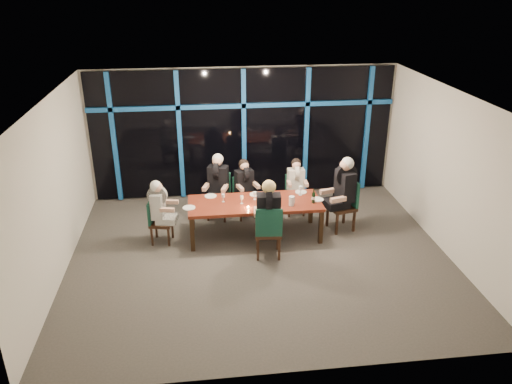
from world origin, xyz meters
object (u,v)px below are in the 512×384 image
at_px(chair_far_left, 219,193).
at_px(diner_far_left, 218,177).
at_px(diner_end_left, 160,203).
at_px(wine_bottle, 313,198).
at_px(chair_near_mid, 269,229).
at_px(diner_near_mid, 268,207).
at_px(dining_table, 255,205).
at_px(diner_far_mid, 245,180).
at_px(chair_end_right, 346,202).
at_px(diner_far_right, 296,179).
at_px(water_pitcher, 292,201).
at_px(diner_end_right, 343,184).
at_px(chair_end_left, 157,219).
at_px(chair_far_mid, 243,194).
at_px(chair_far_right, 295,192).

relative_size(chair_far_left, diner_far_left, 1.03).
bearing_deg(diner_end_left, wine_bottle, -82.24).
bearing_deg(diner_far_left, chair_far_left, 90.00).
distance_m(chair_near_mid, diner_near_mid, 0.42).
relative_size(dining_table, diner_end_left, 3.02).
bearing_deg(diner_far_mid, chair_near_mid, -98.35).
height_order(chair_end_right, diner_far_right, diner_far_right).
bearing_deg(chair_far_left, water_pitcher, -24.76).
bearing_deg(diner_end_right, water_pitcher, -87.06).
bearing_deg(water_pitcher, diner_end_left, -166.75).
bearing_deg(chair_end_left, water_pitcher, -84.50).
bearing_deg(dining_table, chair_far_mid, 97.82).
distance_m(chair_far_left, wine_bottle, 2.15).
distance_m(chair_far_mid, chair_near_mid, 1.84).
height_order(chair_far_mid, diner_far_right, diner_far_right).
height_order(chair_far_left, diner_end_left, diner_end_left).
bearing_deg(wine_bottle, chair_far_mid, 138.03).
height_order(chair_far_mid, chair_near_mid, chair_near_mid).
relative_size(diner_far_right, diner_near_mid, 0.82).
relative_size(diner_end_left, diner_end_right, 0.83).
bearing_deg(chair_end_right, water_pitcher, -87.27).
height_order(chair_end_right, diner_near_mid, diner_near_mid).
xyz_separation_m(dining_table, diner_end_left, (-1.83, -0.02, 0.16)).
bearing_deg(wine_bottle, diner_far_left, 149.02).
bearing_deg(diner_end_left, diner_far_left, -40.50).
relative_size(dining_table, chair_far_right, 3.01).
bearing_deg(chair_far_right, chair_near_mid, -113.99).
bearing_deg(diner_far_right, chair_end_right, -41.69).
bearing_deg(diner_far_right, diner_far_left, -178.95).
xyz_separation_m(diner_near_mid, wine_bottle, (0.97, 0.59, -0.14)).
bearing_deg(diner_far_mid, diner_end_left, -169.17).
relative_size(dining_table, chair_end_left, 2.94).
bearing_deg(diner_far_left, chair_end_right, 0.63).
bearing_deg(chair_far_right, diner_far_right, -90.00).
bearing_deg(diner_near_mid, chair_far_left, -59.85).
bearing_deg(chair_near_mid, chair_far_right, -109.35).
relative_size(chair_near_mid, diner_far_mid, 1.20).
xyz_separation_m(dining_table, chair_end_right, (1.88, 0.11, -0.09)).
height_order(dining_table, chair_end_left, chair_end_left).
height_order(chair_near_mid, diner_end_left, diner_end_left).
height_order(chair_far_left, water_pitcher, chair_far_left).
bearing_deg(diner_near_mid, chair_end_left, -14.92).
distance_m(chair_near_mid, diner_far_right, 1.98).
xyz_separation_m(diner_far_left, diner_far_mid, (0.57, -0.02, -0.08)).
bearing_deg(diner_far_left, diner_far_mid, 15.55).
height_order(chair_far_mid, diner_far_mid, diner_far_mid).
xyz_separation_m(chair_far_right, diner_end_left, (-2.84, -1.01, 0.36)).
distance_m(chair_far_left, diner_near_mid, 1.99).
relative_size(chair_far_right, chair_end_left, 0.98).
bearing_deg(chair_far_mid, diner_end_right, -41.06).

